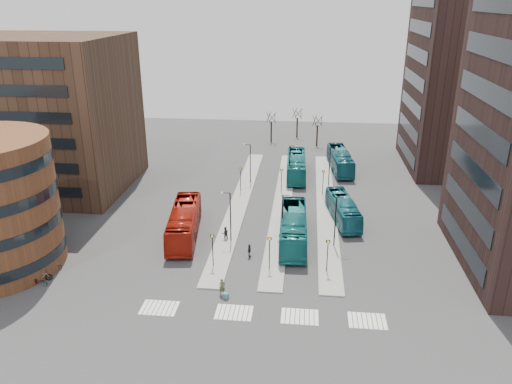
# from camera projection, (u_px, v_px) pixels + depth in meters

# --- Properties ---
(ground) EXTENTS (160.00, 160.00, 0.00)m
(ground) POSITION_uv_depth(u_px,v_px,m) (239.00, 341.00, 41.75)
(ground) COLOR #2E2E31
(ground) RESTS_ON ground
(island_left) EXTENTS (2.50, 45.00, 0.15)m
(island_left) POSITION_uv_depth(u_px,v_px,m) (240.00, 202.00, 69.89)
(island_left) COLOR gray
(island_left) RESTS_ON ground
(island_mid) EXTENTS (2.50, 45.00, 0.15)m
(island_mid) POSITION_uv_depth(u_px,v_px,m) (282.00, 204.00, 69.31)
(island_mid) COLOR gray
(island_mid) RESTS_ON ground
(island_right) EXTENTS (2.50, 45.00, 0.15)m
(island_right) POSITION_uv_depth(u_px,v_px,m) (326.00, 205.00, 68.73)
(island_right) COLOR gray
(island_right) RESTS_ON ground
(suitcase) EXTENTS (0.55, 0.47, 0.60)m
(suitcase) POSITION_uv_depth(u_px,v_px,m) (226.00, 296.00, 47.56)
(suitcase) COLOR navy
(suitcase) RESTS_ON ground
(red_bus) EXTENTS (4.67, 13.26, 3.62)m
(red_bus) POSITION_uv_depth(u_px,v_px,m) (184.00, 222.00, 59.54)
(red_bus) COLOR #9B180B
(red_bus) RESTS_ON ground
(teal_bus_a) EXTENTS (3.33, 12.86, 3.56)m
(teal_bus_a) POSITION_uv_depth(u_px,v_px,m) (293.00, 228.00, 58.19)
(teal_bus_a) COLOR #136163
(teal_bus_a) RESTS_ON ground
(teal_bus_b) EXTENTS (3.20, 12.35, 3.42)m
(teal_bus_b) POSITION_uv_depth(u_px,v_px,m) (296.00, 166.00, 79.63)
(teal_bus_b) COLOR #15696C
(teal_bus_b) RESTS_ON ground
(teal_bus_c) EXTENTS (4.31, 10.96, 2.98)m
(teal_bus_c) POSITION_uv_depth(u_px,v_px,m) (343.00, 209.00, 63.91)
(teal_bus_c) COLOR #155D6D
(teal_bus_c) RESTS_ON ground
(teal_bus_d) EXTENTS (4.13, 12.27, 3.35)m
(teal_bus_d) POSITION_uv_depth(u_px,v_px,m) (340.00, 160.00, 82.46)
(teal_bus_d) COLOR #135462
(teal_bus_d) RESTS_ON ground
(traveller) EXTENTS (0.73, 0.62, 1.71)m
(traveller) POSITION_uv_depth(u_px,v_px,m) (222.00, 287.00, 47.97)
(traveller) COLOR #48482B
(traveller) RESTS_ON ground
(commuter_a) EXTENTS (0.97, 0.86, 1.66)m
(commuter_a) POSITION_uv_depth(u_px,v_px,m) (225.00, 233.00, 58.89)
(commuter_a) COLOR black
(commuter_a) RESTS_ON ground
(commuter_b) EXTENTS (0.39, 0.91, 1.55)m
(commuter_b) POSITION_uv_depth(u_px,v_px,m) (249.00, 251.00, 55.01)
(commuter_b) COLOR black
(commuter_b) RESTS_ON ground
(commuter_c) EXTENTS (1.02, 1.10, 1.49)m
(commuter_c) POSITION_uv_depth(u_px,v_px,m) (281.00, 240.00, 57.59)
(commuter_c) COLOR black
(commuter_c) RESTS_ON ground
(bicycle_near) EXTENTS (1.78, 0.67, 0.93)m
(bicycle_near) POSITION_uv_depth(u_px,v_px,m) (39.00, 282.00, 49.61)
(bicycle_near) COLOR gray
(bicycle_near) RESTS_ON ground
(bicycle_mid) EXTENTS (1.88, 1.22, 1.10)m
(bicycle_mid) POSITION_uv_depth(u_px,v_px,m) (43.00, 277.00, 50.35)
(bicycle_mid) COLOR gray
(bicycle_mid) RESTS_ON ground
(bicycle_far) EXTENTS (1.80, 1.06, 0.89)m
(bicycle_far) POSITION_uv_depth(u_px,v_px,m) (53.00, 267.00, 52.40)
(bicycle_far) COLOR gray
(bicycle_far) RESTS_ON ground
(crosswalk_stripes) EXTENTS (22.35, 2.40, 0.01)m
(crosswalk_stripes) POSITION_uv_depth(u_px,v_px,m) (264.00, 314.00, 45.28)
(crosswalk_stripes) COLOR silver
(crosswalk_stripes) RESTS_ON ground
(office_block) EXTENTS (25.00, 20.12, 22.00)m
(office_block) POSITION_uv_depth(u_px,v_px,m) (38.00, 114.00, 72.50)
(office_block) COLOR #422C1E
(office_block) RESTS_ON ground
(tower_far) EXTENTS (20.12, 20.00, 30.00)m
(tower_far) POSITION_uv_depth(u_px,v_px,m) (479.00, 77.00, 79.49)
(tower_far) COLOR black
(tower_far) RESTS_ON ground
(sign_poles) EXTENTS (12.45, 22.12, 3.65)m
(sign_poles) POSITION_uv_depth(u_px,v_px,m) (276.00, 208.00, 62.02)
(sign_poles) COLOR black
(sign_poles) RESTS_ON ground
(lamp_posts) EXTENTS (14.04, 20.24, 6.12)m
(lamp_posts) POSITION_uv_depth(u_px,v_px,m) (287.00, 185.00, 66.12)
(lamp_posts) COLOR black
(lamp_posts) RESTS_ON ground
(bare_trees) EXTENTS (10.97, 8.14, 5.90)m
(bare_trees) POSITION_uv_depth(u_px,v_px,m) (295.00, 128.00, 98.54)
(bare_trees) COLOR black
(bare_trees) RESTS_ON ground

